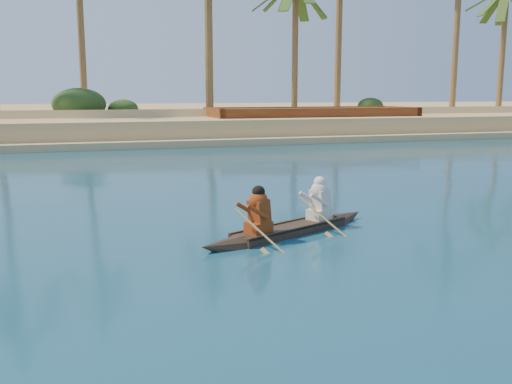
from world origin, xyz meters
name	(u,v)px	position (x,y,z in m)	size (l,w,h in m)	color
sandy_embankment	(203,117)	(0.00, 46.89, 0.53)	(150.00, 51.00, 1.50)	tan
palm_grove	(238,19)	(0.00, 35.00, 8.00)	(110.00, 14.00, 16.00)	#2E521D
shrub_cluster	(253,115)	(0.00, 31.50, 1.20)	(100.00, 6.00, 2.40)	#1E3914
canoe	(290,222)	(-8.00, 4.04, 0.23)	(4.23, 2.35, 1.21)	#34241C
barge_mid	(312,125)	(2.50, 27.00, 0.76)	(13.00, 4.40, 2.16)	brown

